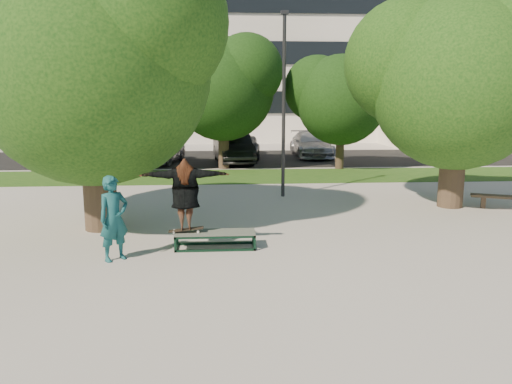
{
  "coord_description": "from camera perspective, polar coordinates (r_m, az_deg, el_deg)",
  "views": [
    {
      "loc": [
        -1.06,
        -11.77,
        3.35
      ],
      "look_at": [
        -0.22,
        0.6,
        1.0
      ],
      "focal_mm": 35.0,
      "sensor_mm": 36.0,
      "label": 1
    }
  ],
  "objects": [
    {
      "name": "bystander",
      "position": [
        10.72,
        -15.94,
        -2.92
      ],
      "size": [
        0.77,
        0.75,
        1.79
      ],
      "primitive_type": "imported",
      "rotation": [
        0.0,
        0.0,
        0.7
      ],
      "color": "#165055",
      "rests_on": "ground"
    },
    {
      "name": "skater_rig",
      "position": [
        11.13,
        -8.1,
        -0.24
      ],
      "size": [
        1.97,
        0.54,
        1.68
      ],
      "rotation": [
        0.0,
        0.0,
        3.14
      ],
      "color": "white",
      "rests_on": "grind_box"
    },
    {
      "name": "side_building",
      "position": [
        38.78,
        26.06,
        10.65
      ],
      "size": [
        15.0,
        10.0,
        8.0
      ],
      "primitive_type": "cube",
      "color": "white",
      "rests_on": "ground"
    },
    {
      "name": "car_silver_b",
      "position": [
        28.84,
        6.34,
        5.44
      ],
      "size": [
        2.04,
        4.93,
        1.42
      ],
      "primitive_type": "imported",
      "rotation": [
        0.0,
        0.0,
        0.01
      ],
      "color": "#B2B2B7",
      "rests_on": "asphalt_strip"
    },
    {
      "name": "bg_tree_right",
      "position": [
        23.98,
        9.56,
        10.94
      ],
      "size": [
        5.04,
        4.31,
        5.43
      ],
      "color": "#38281E",
      "rests_on": "ground"
    },
    {
      "name": "office_building",
      "position": [
        44.0,
        -5.29,
        16.78
      ],
      "size": [
        30.0,
        14.12,
        16.0
      ],
      "color": "beige",
      "rests_on": "ground"
    },
    {
      "name": "car_silver_a",
      "position": [
        26.38,
        -10.67,
        4.79
      ],
      "size": [
        2.39,
        4.32,
        1.39
      ],
      "primitive_type": "imported",
      "rotation": [
        0.0,
        0.0,
        -0.19
      ],
      "color": "#AEADB2",
      "rests_on": "asphalt_strip"
    },
    {
      "name": "bg_tree_left",
      "position": [
        23.5,
        -17.77,
        11.18
      ],
      "size": [
        5.28,
        4.51,
        5.77
      ],
      "color": "#38281E",
      "rests_on": "ground"
    },
    {
      "name": "tree_left",
      "position": [
        13.31,
        -18.55,
        14.83
      ],
      "size": [
        6.96,
        5.95,
        7.12
      ],
      "color": "#38281E",
      "rests_on": "ground"
    },
    {
      "name": "bg_tree_mid",
      "position": [
        23.86,
        -3.99,
        12.33
      ],
      "size": [
        5.76,
        4.92,
        6.24
      ],
      "color": "#38281E",
      "rests_on": "ground"
    },
    {
      "name": "lamppost",
      "position": [
        16.9,
        3.19,
        10.06
      ],
      "size": [
        0.25,
        0.15,
        6.11
      ],
      "color": "#2D2D30",
      "rests_on": "ground"
    },
    {
      "name": "car_dark",
      "position": [
        25.96,
        -2.62,
        5.07
      ],
      "size": [
        2.21,
        4.93,
        1.57
      ],
      "primitive_type": "imported",
      "rotation": [
        0.0,
        0.0,
        0.12
      ],
      "color": "black",
      "rests_on": "asphalt_strip"
    },
    {
      "name": "ground",
      "position": [
        12.28,
        1.24,
        -5.08
      ],
      "size": [
        120.0,
        120.0,
        0.0
      ],
      "primitive_type": "plane",
      "color": "gray",
      "rests_on": "ground"
    },
    {
      "name": "grind_box",
      "position": [
        11.35,
        -4.67,
        -5.46
      ],
      "size": [
        1.8,
        0.6,
        0.38
      ],
      "color": "black",
      "rests_on": "ground"
    },
    {
      "name": "tree_right",
      "position": [
        16.43,
        21.82,
        12.6
      ],
      "size": [
        6.24,
        5.33,
        6.51
      ],
      "color": "#38281E",
      "rests_on": "ground"
    },
    {
      "name": "grass_strip",
      "position": [
        21.63,
        1.65,
        1.86
      ],
      "size": [
        30.0,
        4.0,
        0.02
      ],
      "primitive_type": "cube",
      "color": "#184213",
      "rests_on": "ground"
    },
    {
      "name": "asphalt_strip",
      "position": [
        27.99,
        -1.67,
        3.88
      ],
      "size": [
        40.0,
        8.0,
        0.01
      ],
      "primitive_type": "cube",
      "color": "black",
      "rests_on": "ground"
    },
    {
      "name": "car_grey",
      "position": [
        28.41,
        -2.12,
        5.4
      ],
      "size": [
        2.46,
        5.13,
        1.41
      ],
      "primitive_type": "imported",
      "rotation": [
        0.0,
        0.0,
        -0.02
      ],
      "color": "#5E5E63",
      "rests_on": "asphalt_strip"
    }
  ]
}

